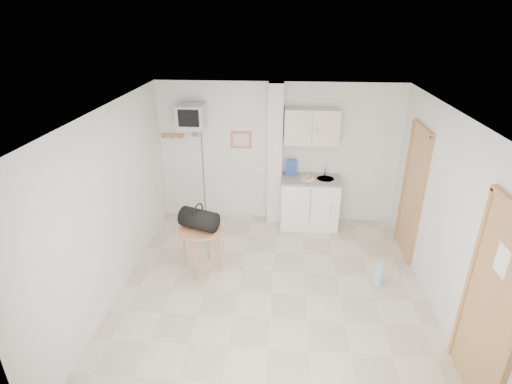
# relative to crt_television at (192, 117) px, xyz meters

# --- Properties ---
(ground) EXTENTS (4.50, 4.50, 0.00)m
(ground) POSITION_rel_crt_television_xyz_m (1.45, -2.02, -1.94)
(ground) COLOR beige
(ground) RESTS_ON ground
(room_envelope) EXTENTS (4.24, 4.54, 2.55)m
(room_envelope) POSITION_rel_crt_television_xyz_m (1.69, -1.93, -0.40)
(room_envelope) COLOR white
(room_envelope) RESTS_ON ground
(kitchenette) EXTENTS (1.03, 0.58, 2.10)m
(kitchenette) POSITION_rel_crt_television_xyz_m (2.02, -0.02, -1.13)
(kitchenette) COLOR white
(kitchenette) RESTS_ON ground
(crt_television) EXTENTS (0.44, 0.45, 2.15)m
(crt_television) POSITION_rel_crt_television_xyz_m (0.00, 0.00, 0.00)
(crt_television) COLOR slate
(crt_television) RESTS_ON ground
(round_table) EXTENTS (0.63, 0.63, 0.70)m
(round_table) POSITION_rel_crt_television_xyz_m (0.39, -1.53, -1.33)
(round_table) COLOR #AA6C40
(round_table) RESTS_ON ground
(duffel_bag) EXTENTS (0.60, 0.47, 0.40)m
(duffel_bag) POSITION_rel_crt_television_xyz_m (0.38, -1.53, -1.09)
(duffel_bag) COLOR black
(duffel_bag) RESTS_ON round_table
(water_bottle) EXTENTS (0.13, 0.13, 0.38)m
(water_bottle) POSITION_rel_crt_television_xyz_m (2.94, -1.71, -1.76)
(water_bottle) COLOR #9FC8D8
(water_bottle) RESTS_ON ground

